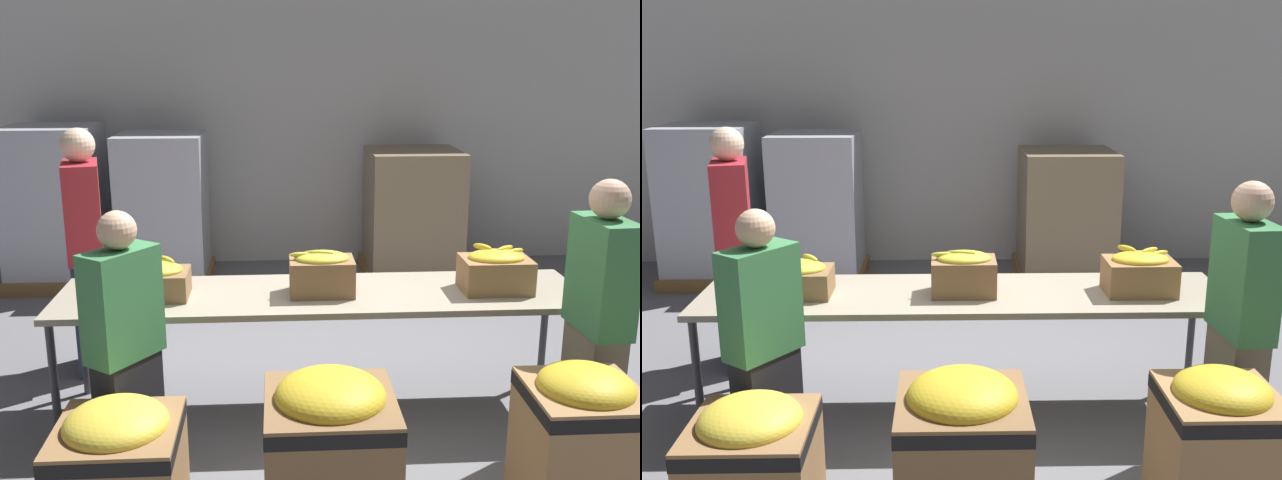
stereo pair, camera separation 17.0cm
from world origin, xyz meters
TOP-DOWN VIEW (x-y plane):
  - ground_plane at (0.00, 0.00)m, footprint 30.00×30.00m
  - wall_back at (0.00, 3.61)m, footprint 16.00×0.08m
  - sorting_table at (0.00, 0.00)m, footprint 3.33×0.79m
  - banana_box_0 at (-1.06, -0.02)m, footprint 0.47×0.33m
  - banana_box_1 at (0.00, -0.03)m, footprint 0.41×0.27m
  - banana_box_2 at (1.11, -0.03)m, footprint 0.43×0.31m
  - volunteer_0 at (-1.65, 0.76)m, footprint 0.34×0.52m
  - volunteer_1 at (-1.09, -0.71)m, footprint 0.40×0.45m
  - volunteer_2 at (1.52, -0.63)m, footprint 0.24×0.45m
  - donation_bin_0 at (-1.04, -1.22)m, footprint 0.58×0.58m
  - donation_bin_1 at (-0.04, -1.22)m, footprint 0.63×0.63m
  - donation_bin_2 at (1.20, -1.22)m, footprint 0.55×0.55m
  - pallet_stack_0 at (-1.42, 2.88)m, footprint 0.92×0.92m
  - pallet_stack_1 at (1.14, 2.89)m, footprint 1.01×1.01m
  - pallet_stack_2 at (-2.50, 2.92)m, footprint 0.96×0.96m

SIDE VIEW (x-z plane):
  - ground_plane at x=0.00m, z-range 0.00..0.00m
  - donation_bin_0 at x=-1.04m, z-range 0.02..0.72m
  - donation_bin_2 at x=1.20m, z-range 0.03..0.84m
  - donation_bin_1 at x=-0.04m, z-range 0.02..0.85m
  - pallet_stack_1 at x=1.14m, z-range -0.01..1.33m
  - pallet_stack_0 at x=-1.42m, z-range -0.01..1.51m
  - volunteer_1 at x=-1.09m, z-range 0.00..1.51m
  - sorting_table at x=0.00m, z-range 0.36..1.18m
  - pallet_stack_2 at x=-2.50m, z-range -0.01..1.59m
  - volunteer_2 at x=1.52m, z-range 0.00..1.63m
  - volunteer_0 at x=-1.65m, z-range -0.01..1.79m
  - banana_box_0 at x=-1.06m, z-range 0.81..1.05m
  - banana_box_2 at x=1.11m, z-range 0.81..1.10m
  - banana_box_1 at x=0.00m, z-range 0.81..1.11m
  - wall_back at x=0.00m, z-range 0.00..4.00m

